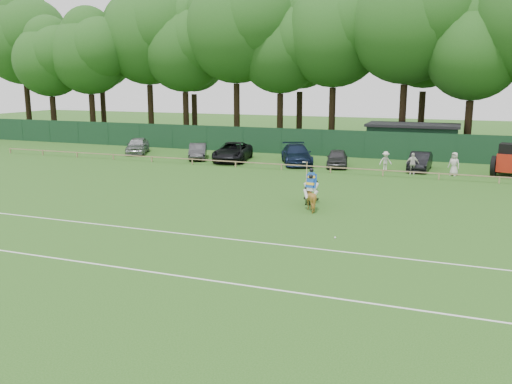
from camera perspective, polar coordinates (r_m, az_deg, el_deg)
The scene contains 21 objects.
ground at distance 26.01m, azimuth -3.39°, elevation -4.21°, with size 160.00×160.00×0.00m, color #1E4C14.
horse_dark at distance 31.81m, azimuth 5.82°, elevation 0.13°, with size 0.81×1.79×1.51m, color black.
horse_chestnut at distance 30.12m, azimuth 5.75°, elevation -0.62°, with size 1.15×1.29×1.42m, color brown.
sedan_silver at distance 54.18m, azimuth -12.36°, elevation 4.81°, with size 1.85×4.60×1.57m, color #97999C.
sedan_grey at distance 49.61m, azimuth -6.15°, elevation 4.29°, with size 1.49×4.26×1.40m, color #29292B.
suv_black at distance 48.19m, azimuth -2.47°, elevation 4.25°, with size 2.70×5.86×1.63m, color black.
sedan_navy at distance 46.49m, azimuth 4.30°, elevation 3.96°, with size 2.31×5.69×1.65m, color #101B33.
hatch_grey at distance 45.44m, azimuth 8.55°, elevation 3.54°, with size 1.69×4.20×1.43m, color #323235.
estate_black at distance 45.11m, azimuth 16.87°, elevation 3.11°, with size 1.53×4.38×1.44m, color black.
spectator_left at distance 44.06m, azimuth 13.48°, elevation 3.17°, with size 1.00×0.58×1.55m, color beige.
spectator_mid at distance 43.02m, azimuth 16.14°, elevation 2.90°, with size 0.98×0.41×1.67m, color silver.
spectator_right at distance 43.41m, azimuth 20.13°, elevation 2.79°, with size 0.86×0.56×1.77m, color beige.
rider_dark at distance 31.67m, azimuth 5.85°, elevation 1.36°, with size 0.93×0.50×1.41m.
rider_chestnut at distance 29.98m, azimuth 5.77°, elevation 0.64°, with size 0.93×0.68×2.05m.
polo_ball at distance 25.16m, azimuth 8.32°, elevation -4.78°, with size 0.09×0.09×0.09m, color silver.
pitch_lines at distance 23.01m, azimuth -6.97°, elevation -6.44°, with size 60.00×5.10×0.01m.
pitch_rail at distance 42.60m, azimuth 6.55°, elevation 2.68°, with size 62.10×0.10×0.50m.
perimeter_fence at distance 51.18m, azimuth 9.08°, elevation 5.06°, with size 92.08×0.08×2.50m.
utility_shed at distance 53.26m, azimuth 16.12°, elevation 5.31°, with size 8.40×4.40×3.04m.
tree_row at distance 58.82m, azimuth 12.57°, elevation 4.57°, with size 96.00×12.00×21.00m, color #26561C, non-canonical shape.
tractor at distance 44.67m, azimuth 25.03°, elevation 3.01°, with size 2.53×3.29×2.48m.
Camera 1 is at (10.29, -22.78, 7.20)m, focal length 38.00 mm.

